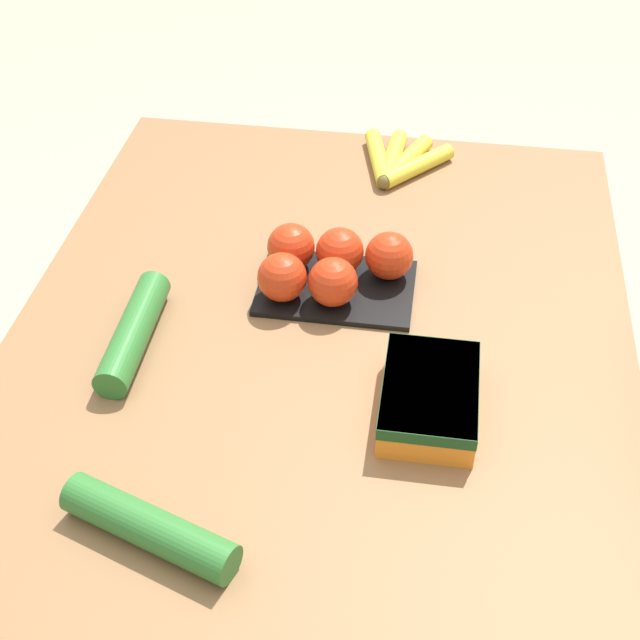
{
  "coord_description": "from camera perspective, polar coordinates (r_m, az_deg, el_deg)",
  "views": [
    {
      "loc": [
        1.03,
        0.16,
        1.7
      ],
      "look_at": [
        0.0,
        0.0,
        0.79
      ],
      "focal_mm": 50.0,
      "sensor_mm": 36.0,
      "label": 1
    }
  ],
  "objects": [
    {
      "name": "banana_bunch",
      "position": [
        1.8,
        5.01,
        10.07
      ],
      "size": [
        0.19,
        0.19,
        0.03
      ],
      "color": "brown",
      "rests_on": "dining_table"
    },
    {
      "name": "cucumber_far",
      "position": [
        1.4,
        -11.84,
        -0.76
      ],
      "size": [
        0.24,
        0.06,
        0.05
      ],
      "color": "#2D702D",
      "rests_on": "dining_table"
    },
    {
      "name": "cucumber_near",
      "position": [
        1.15,
        -10.87,
        -12.9
      ],
      "size": [
        0.13,
        0.24,
        0.05
      ],
      "color": "#2D702D",
      "rests_on": "dining_table"
    },
    {
      "name": "dining_table",
      "position": [
        1.47,
        0.0,
        -3.77
      ],
      "size": [
        1.27,
        0.98,
        0.76
      ],
      "color": "olive",
      "rests_on": "ground_plane"
    },
    {
      "name": "tomato_pack",
      "position": [
        1.47,
        0.55,
        3.47
      ],
      "size": [
        0.18,
        0.26,
        0.09
      ],
      "color": "black",
      "rests_on": "dining_table"
    },
    {
      "name": "carrot_bag",
      "position": [
        1.27,
        7.02,
        -4.82
      ],
      "size": [
        0.19,
        0.13,
        0.06
      ],
      "color": "orange",
      "rests_on": "dining_table"
    },
    {
      "name": "ground_plane",
      "position": [
        2.0,
        0.0,
        -17.36
      ],
      "size": [
        12.0,
        12.0,
        0.0
      ],
      "primitive_type": "plane",
      "color": "#B7A88E"
    }
  ]
}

